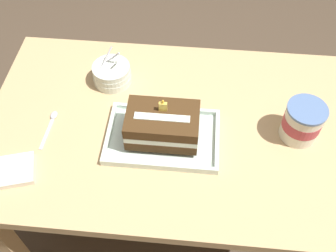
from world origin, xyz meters
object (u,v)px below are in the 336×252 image
bowl_stack (112,74)px  napkin_pile (14,171)px  birthday_cake (163,125)px  ice_cream_tub (302,121)px  serving_spoon_near_tray (52,121)px  foil_tray (163,137)px

bowl_stack → napkin_pile: (-0.22, -0.40, -0.02)m
birthday_cake → ice_cream_tub: 0.42m
bowl_stack → serving_spoon_near_tray: size_ratio=0.86×
ice_cream_tub → napkin_pile: size_ratio=0.90×
birthday_cake → napkin_pile: birthday_cake is taller
foil_tray → birthday_cake: bearing=90.0°
napkin_pile → birthday_cake: bearing=21.1°
ice_cream_tub → serving_spoon_near_tray: (-0.78, -0.02, -0.06)m
serving_spoon_near_tray → foil_tray: bearing=-5.5°
birthday_cake → bowl_stack: birthday_cake is taller
foil_tray → birthday_cake: size_ratio=1.62×
birthday_cake → napkin_pile: bearing=-158.9°
foil_tray → ice_cream_tub: (0.42, 0.06, 0.06)m
serving_spoon_near_tray → napkin_pile: size_ratio=1.10×
foil_tray → birthday_cake: (0.00, 0.00, 0.06)m
bowl_stack → ice_cream_tub: (0.62, -0.17, 0.03)m
serving_spoon_near_tray → napkin_pile: 0.20m
birthday_cake → foil_tray: bearing=-90.0°
foil_tray → ice_cream_tub: bearing=8.2°
ice_cream_tub → serving_spoon_near_tray: bearing=-178.2°
foil_tray → birthday_cake: 0.06m
ice_cream_tub → serving_spoon_near_tray: size_ratio=0.81×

